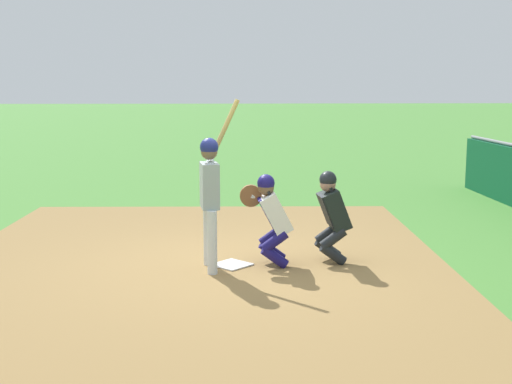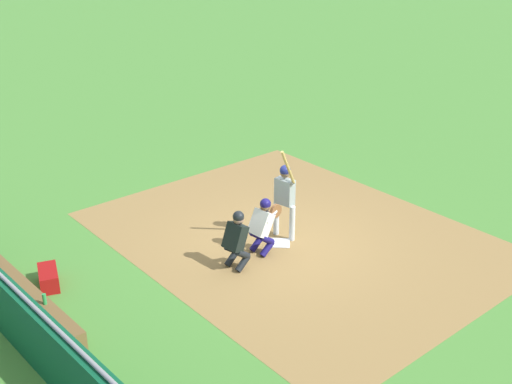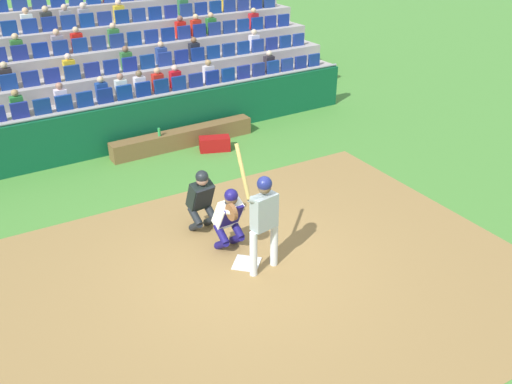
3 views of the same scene
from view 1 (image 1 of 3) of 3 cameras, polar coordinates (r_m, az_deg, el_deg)
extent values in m
plane|color=#4B8A37|center=(9.14, -2.10, -6.33)|extent=(160.00, 160.00, 0.00)
cube|color=olive|center=(9.15, -5.25, -6.33)|extent=(9.22, 7.29, 0.01)
cube|color=white|center=(9.14, -2.10, -6.24)|extent=(0.62, 0.62, 0.02)
cylinder|color=silver|center=(8.66, -3.78, -4.36)|extent=(0.15, 0.15, 0.84)
cylinder|color=silver|center=(9.10, -4.12, -3.70)|extent=(0.15, 0.15, 0.84)
cube|color=#93A2A3|center=(8.74, -4.00, 0.56)|extent=(0.46, 0.28, 0.60)
sphere|color=brown|center=(8.68, -4.04, 3.47)|extent=(0.22, 0.22, 0.22)
sphere|color=navy|center=(8.68, -4.04, 3.87)|extent=(0.24, 0.24, 0.24)
cylinder|color=#93A2A3|center=(8.76, -3.90, 2.45)|extent=(0.47, 0.10, 0.14)
cylinder|color=#93A2A3|center=(8.93, -4.03, 2.57)|extent=(0.17, 0.13, 0.13)
cylinder|color=tan|center=(8.94, -2.76, 5.34)|extent=(0.07, 0.43, 0.83)
sphere|color=black|center=(8.98, -3.91, 2.77)|extent=(0.06, 0.06, 0.06)
cylinder|color=navy|center=(8.99, 1.61, -5.60)|extent=(0.15, 0.39, 0.34)
cylinder|color=navy|center=(8.93, 1.62, -4.23)|extent=(0.15, 0.39, 0.33)
cylinder|color=navy|center=(9.29, 1.39, -5.10)|extent=(0.15, 0.39, 0.34)
cylinder|color=navy|center=(9.24, 1.39, -3.78)|extent=(0.15, 0.39, 0.33)
cube|color=white|center=(9.02, 1.66, -1.82)|extent=(0.44, 0.48, 0.60)
cube|color=navy|center=(9.00, 0.93, -1.83)|extent=(0.39, 0.27, 0.43)
sphere|color=brown|center=(8.94, 0.86, 0.39)|extent=(0.22, 0.22, 0.22)
cube|color=black|center=(8.94, 0.86, 0.39)|extent=(0.20, 0.13, 0.19)
sphere|color=navy|center=(8.93, 0.86, 0.78)|extent=(0.24, 0.24, 0.24)
cylinder|color=brown|center=(9.06, -0.45, -0.32)|extent=(0.08, 0.30, 0.30)
cylinder|color=white|center=(9.12, 0.63, -0.70)|extent=(0.17, 0.40, 0.22)
cylinder|color=black|center=(9.19, 6.62, -5.32)|extent=(0.17, 0.39, 0.34)
cylinder|color=black|center=(9.14, 6.64, -3.98)|extent=(0.17, 0.39, 0.33)
cylinder|color=black|center=(9.49, 6.17, -4.84)|extent=(0.17, 0.39, 0.34)
cylinder|color=black|center=(9.44, 6.19, -3.55)|extent=(0.17, 0.39, 0.33)
cube|color=black|center=(9.23, 6.75, -1.55)|extent=(0.45, 0.45, 0.60)
cube|color=black|center=(9.20, 6.02, -1.57)|extent=(0.39, 0.24, 0.45)
sphere|color=#A47560|center=(9.15, 6.19, 0.69)|extent=(0.22, 0.22, 0.22)
cube|color=black|center=(9.15, 6.19, 0.69)|extent=(0.21, 0.12, 0.20)
sphere|color=black|center=(9.14, 6.19, 1.06)|extent=(0.24, 0.24, 0.24)
camera|label=2|loc=(20.44, 25.23, 21.01)|focal=45.00mm
camera|label=3|loc=(14.56, -30.91, 19.96)|focal=37.69mm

